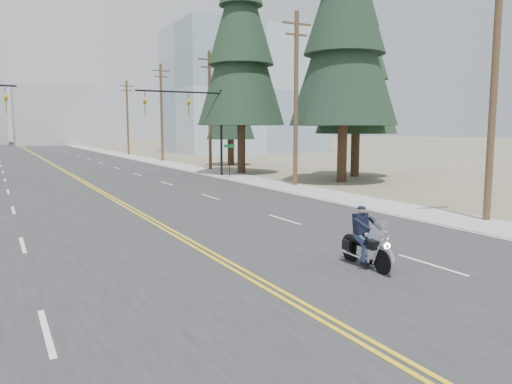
{
  "coord_description": "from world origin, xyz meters",
  "views": [
    {
      "loc": [
        -5.69,
        -5.72,
        3.8
      ],
      "look_at": [
        2.45,
        9.7,
        1.6
      ],
      "focal_mm": 35.0,
      "sensor_mm": 36.0,
      "label": 1
    }
  ],
  "objects": [
    {
      "name": "ground_plane",
      "position": [
        0.0,
        0.0,
        0.0
      ],
      "size": [
        400.0,
        400.0,
        0.0
      ],
      "primitive_type": "plane",
      "color": "#776D56",
      "rests_on": "ground"
    },
    {
      "name": "road",
      "position": [
        0.0,
        70.0,
        0.01
      ],
      "size": [
        20.0,
        200.0,
        0.01
      ],
      "primitive_type": "cube",
      "color": "#303033",
      "rests_on": "ground"
    },
    {
      "name": "sidewalk_right",
      "position": [
        11.5,
        70.0,
        0.01
      ],
      "size": [
        3.0,
        200.0,
        0.01
      ],
      "primitive_type": "cube",
      "color": "#A5A5A0",
      "rests_on": "ground"
    },
    {
      "name": "traffic_mast_right",
      "position": [
        8.98,
        32.0,
        4.94
      ],
      "size": [
        7.1,
        0.26,
        7.0
      ],
      "color": "black",
      "rests_on": "ground"
    },
    {
      "name": "street_sign",
      "position": [
        10.8,
        30.0,
        1.8
      ],
      "size": [
        0.9,
        0.06,
        2.62
      ],
      "color": "black",
      "rests_on": "ground"
    },
    {
      "name": "utility_pole_a",
      "position": [
        12.5,
        8.0,
        5.73
      ],
      "size": [
        2.2,
        0.3,
        11.0
      ],
      "color": "brown",
      "rests_on": "ground"
    },
    {
      "name": "utility_pole_b",
      "position": [
        12.5,
        23.0,
        5.98
      ],
      "size": [
        2.2,
        0.3,
        11.5
      ],
      "color": "brown",
      "rests_on": "ground"
    },
    {
      "name": "utility_pole_c",
      "position": [
        12.5,
        38.0,
        5.73
      ],
      "size": [
        2.2,
        0.3,
        11.0
      ],
      "color": "brown",
      "rests_on": "ground"
    },
    {
      "name": "utility_pole_d",
      "position": [
        12.5,
        53.0,
        5.98
      ],
      "size": [
        2.2,
        0.3,
        11.5
      ],
      "color": "brown",
      "rests_on": "ground"
    },
    {
      "name": "utility_pole_e",
      "position": [
        12.5,
        70.0,
        5.73
      ],
      "size": [
        2.2,
        0.3,
        11.0
      ],
      "color": "brown",
      "rests_on": "ground"
    },
    {
      "name": "glass_building",
      "position": [
        32.0,
        70.0,
        10.0
      ],
      "size": [
        24.0,
        16.0,
        20.0
      ],
      "primitive_type": "cube",
      "color": "#9EB5CC",
      "rests_on": "ground"
    },
    {
      "name": "haze_bldg_b",
      "position": [
        8.0,
        125.0,
        7.0
      ],
      "size": [
        18.0,
        14.0,
        14.0
      ],
      "primitive_type": "cube",
      "color": "#ADB2B7",
      "rests_on": "ground"
    },
    {
      "name": "haze_bldg_c",
      "position": [
        40.0,
        110.0,
        9.0
      ],
      "size": [
        16.0,
        12.0,
        18.0
      ],
      "primitive_type": "cube",
      "color": "#B7BCC6",
      "rests_on": "ground"
    },
    {
      "name": "haze_bldg_e",
      "position": [
        25.0,
        150.0,
        6.0
      ],
      "size": [
        14.0,
        14.0,
        12.0
      ],
      "primitive_type": "cube",
      "color": "#B7BCC6",
      "rests_on": "ground"
    },
    {
      "name": "motorcyclist",
      "position": [
        3.25,
        4.7,
        0.85
      ],
      "size": [
        1.12,
        2.24,
        1.69
      ],
      "primitive_type": null,
      "rotation": [
        0.0,
        0.0,
        3.05
      ],
      "color": "black",
      "rests_on": "ground"
    },
    {
      "name": "conifer_near",
      "position": [
        16.7,
        23.34,
        11.67
      ],
      "size": [
        7.68,
        7.68,
        20.32
      ],
      "rotation": [
        0.0,
        0.0,
        -0.26
      ],
      "color": "#382619",
      "rests_on": "ground"
    },
    {
      "name": "conifer_mid",
      "position": [
        20.25,
        26.23,
        9.91
      ],
      "size": [
        6.48,
        6.48,
        17.27
      ],
      "rotation": [
        0.0,
        0.0,
        0.35
      ],
      "color": "#382619",
      "rests_on": "ground"
    },
    {
      "name": "conifer_tall",
      "position": [
        13.5,
        33.37,
        11.93
      ],
      "size": [
        7.48,
        7.48,
        20.77
      ],
      "rotation": [
        0.0,
        0.0,
        -0.25
      ],
      "color": "#382619",
      "rests_on": "ground"
    },
    {
      "name": "conifer_far",
      "position": [
        16.92,
        42.9,
        7.94
      ],
      "size": [
        5.17,
        5.17,
        13.85
      ],
      "rotation": [
        0.0,
        0.0,
        0.1
      ],
      "color": "#382619",
      "rests_on": "ground"
    }
  ]
}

